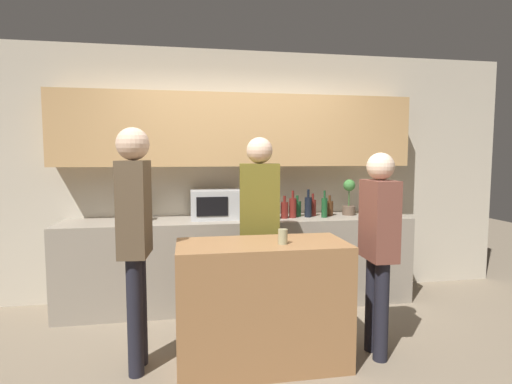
% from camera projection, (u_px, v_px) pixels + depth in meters
% --- Properties ---
extents(ground_plane, '(14.00, 14.00, 0.00)m').
position_uv_depth(ground_plane, '(266.00, 373.00, 2.87)').
color(ground_plane, '#7F705B').
extents(back_wall, '(6.40, 0.40, 2.70)m').
position_uv_depth(back_wall, '(237.00, 158.00, 4.36)').
color(back_wall, beige).
rests_on(back_wall, ground_plane).
extents(back_counter, '(3.60, 0.62, 0.91)m').
position_uv_depth(back_counter, '(240.00, 261.00, 4.19)').
color(back_counter, gray).
rests_on(back_counter, ground_plane).
extents(kitchen_island, '(1.25, 0.57, 0.92)m').
position_uv_depth(kitchen_island, '(262.00, 303.00, 2.96)').
color(kitchen_island, '#996B42').
rests_on(kitchen_island, ground_plane).
extents(microwave, '(0.52, 0.39, 0.30)m').
position_uv_depth(microwave, '(216.00, 204.00, 4.16)').
color(microwave, '#B7BABC').
rests_on(microwave, back_counter).
extents(toaster, '(0.26, 0.16, 0.18)m').
position_uv_depth(toaster, '(134.00, 212.00, 4.02)').
color(toaster, silver).
rests_on(toaster, back_counter).
extents(potted_plant, '(0.14, 0.14, 0.40)m').
position_uv_depth(potted_plant, '(349.00, 197.00, 4.40)').
color(potted_plant, brown).
rests_on(potted_plant, back_counter).
extents(bottle_0, '(0.08, 0.08, 0.27)m').
position_uv_depth(bottle_0, '(276.00, 209.00, 4.13)').
color(bottle_0, '#472814').
rests_on(bottle_0, back_counter).
extents(bottle_1, '(0.08, 0.08, 0.24)m').
position_uv_depth(bottle_1, '(285.00, 210.00, 4.17)').
color(bottle_1, maroon).
rests_on(bottle_1, back_counter).
extents(bottle_2, '(0.08, 0.08, 0.29)m').
position_uv_depth(bottle_2, '(293.00, 207.00, 4.21)').
color(bottle_2, maroon).
rests_on(bottle_2, back_counter).
extents(bottle_3, '(0.09, 0.09, 0.23)m').
position_uv_depth(bottle_3, '(297.00, 208.00, 4.31)').
color(bottle_3, '#194723').
rests_on(bottle_3, back_counter).
extents(bottle_4, '(0.08, 0.08, 0.30)m').
position_uv_depth(bottle_4, '(308.00, 207.00, 4.25)').
color(bottle_4, black).
rests_on(bottle_4, back_counter).
extents(bottle_5, '(0.07, 0.07, 0.25)m').
position_uv_depth(bottle_5, '(313.00, 207.00, 4.34)').
color(bottle_5, maroon).
rests_on(bottle_5, back_counter).
extents(bottle_6, '(0.06, 0.06, 0.29)m').
position_uv_depth(bottle_6, '(324.00, 207.00, 4.22)').
color(bottle_6, '#194723').
rests_on(bottle_6, back_counter).
extents(bottle_7, '(0.08, 0.08, 0.22)m').
position_uv_depth(bottle_7, '(330.00, 208.00, 4.36)').
color(bottle_7, '#472814').
rests_on(bottle_7, back_counter).
extents(cup_0, '(0.07, 0.07, 0.11)m').
position_uv_depth(cup_0, '(283.00, 237.00, 2.87)').
color(cup_0, tan).
rests_on(cup_0, kitchen_island).
extents(person_left, '(0.23, 0.35, 1.75)m').
position_uv_depth(person_left, '(135.00, 227.00, 2.82)').
color(person_left, black).
rests_on(person_left, ground_plane).
extents(person_center, '(0.21, 0.35, 1.58)m').
position_uv_depth(person_center, '(379.00, 238.00, 3.05)').
color(person_center, black).
rests_on(person_center, ground_plane).
extents(person_right, '(0.36, 0.24, 1.72)m').
position_uv_depth(person_right, '(259.00, 217.00, 3.46)').
color(person_right, black).
rests_on(person_right, ground_plane).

